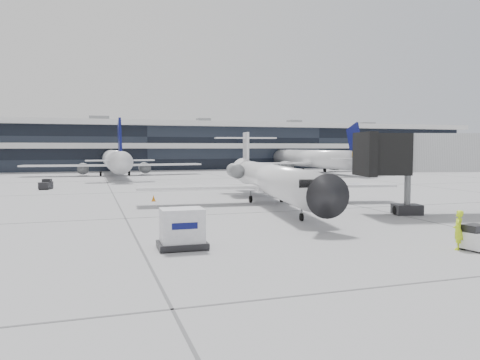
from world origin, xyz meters
name	(u,v)px	position (x,y,z in m)	size (l,w,h in m)	color
ground	(255,213)	(0.00, 0.00, 0.00)	(220.00, 220.00, 0.00)	#959598
terminal	(142,148)	(0.00, 82.00, 5.00)	(170.00, 22.00, 10.00)	black
bg_jet_center	(114,175)	(-8.00, 55.00, 0.00)	(32.00, 40.00, 9.60)	silver
bg_jet_right	(310,172)	(32.00, 55.00, 0.00)	(32.00, 40.00, 9.60)	silver
regional_jet	(269,178)	(3.18, 5.20, 2.35)	(23.86, 29.77, 6.88)	white
ramp_worker	(458,230)	(5.16, -15.76, 1.00)	(0.73, 0.48, 2.00)	#D3FD1A
cargo_uld	(182,229)	(-7.99, -11.21, 1.01)	(2.50, 1.87, 2.01)	black
traffic_cone	(154,198)	(-6.63, 10.31, 0.28)	(0.54, 0.54, 0.60)	orange
far_tug	(46,185)	(-17.54, 27.39, 0.56)	(1.64, 2.21, 1.26)	black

